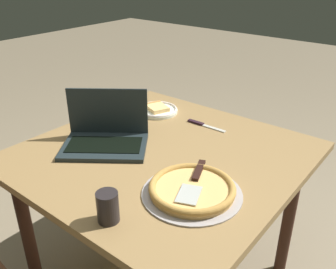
{
  "coord_description": "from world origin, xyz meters",
  "views": [
    {
      "loc": [
        -0.84,
        1.01,
        1.47
      ],
      "look_at": [
        -0.04,
        0.01,
        0.83
      ],
      "focal_mm": 38.85,
      "sensor_mm": 36.0,
      "label": 1
    }
  ],
  "objects_px": {
    "laptop": "(106,135)",
    "pizza_plate": "(157,109)",
    "pizza_tray": "(192,189)",
    "drink_cup": "(108,207)",
    "dining_table": "(163,171)",
    "table_knife": "(203,125)"
  },
  "relations": [
    {
      "from": "pizza_tray",
      "to": "laptop",
      "type": "bearing_deg",
      "value": -7.54
    },
    {
      "from": "pizza_plate",
      "to": "pizza_tray",
      "type": "height_order",
      "value": "pizza_tray"
    },
    {
      "from": "pizza_tray",
      "to": "table_knife",
      "type": "bearing_deg",
      "value": -59.91
    },
    {
      "from": "pizza_plate",
      "to": "drink_cup",
      "type": "height_order",
      "value": "drink_cup"
    },
    {
      "from": "pizza_plate",
      "to": "pizza_tray",
      "type": "relative_size",
      "value": 0.62
    },
    {
      "from": "laptop",
      "to": "dining_table",
      "type": "bearing_deg",
      "value": -156.25
    },
    {
      "from": "table_knife",
      "to": "drink_cup",
      "type": "xyz_separation_m",
      "value": [
        -0.16,
        0.76,
        0.05
      ]
    },
    {
      "from": "drink_cup",
      "to": "table_knife",
      "type": "bearing_deg",
      "value": -78.01
    },
    {
      "from": "dining_table",
      "to": "laptop",
      "type": "relative_size",
      "value": 2.52
    },
    {
      "from": "dining_table",
      "to": "pizza_plate",
      "type": "relative_size",
      "value": 5.04
    },
    {
      "from": "dining_table",
      "to": "pizza_tray",
      "type": "height_order",
      "value": "pizza_tray"
    },
    {
      "from": "laptop",
      "to": "drink_cup",
      "type": "distance_m",
      "value": 0.5
    },
    {
      "from": "pizza_tray",
      "to": "drink_cup",
      "type": "height_order",
      "value": "drink_cup"
    },
    {
      "from": "dining_table",
      "to": "laptop",
      "type": "xyz_separation_m",
      "value": [
        0.23,
        0.1,
        0.14
      ]
    },
    {
      "from": "laptop",
      "to": "pizza_plate",
      "type": "bearing_deg",
      "value": -81.44
    },
    {
      "from": "pizza_tray",
      "to": "drink_cup",
      "type": "distance_m",
      "value": 0.3
    },
    {
      "from": "dining_table",
      "to": "table_knife",
      "type": "distance_m",
      "value": 0.33
    },
    {
      "from": "pizza_plate",
      "to": "pizza_tray",
      "type": "xyz_separation_m",
      "value": [
        -0.56,
        0.48,
        0.01
      ]
    },
    {
      "from": "dining_table",
      "to": "laptop",
      "type": "bearing_deg",
      "value": 23.75
    },
    {
      "from": "drink_cup",
      "to": "pizza_plate",
      "type": "bearing_deg",
      "value": -59.66
    },
    {
      "from": "pizza_plate",
      "to": "drink_cup",
      "type": "xyz_separation_m",
      "value": [
        -0.44,
        0.75,
        0.04
      ]
    },
    {
      "from": "pizza_plate",
      "to": "pizza_tray",
      "type": "distance_m",
      "value": 0.73
    }
  ]
}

